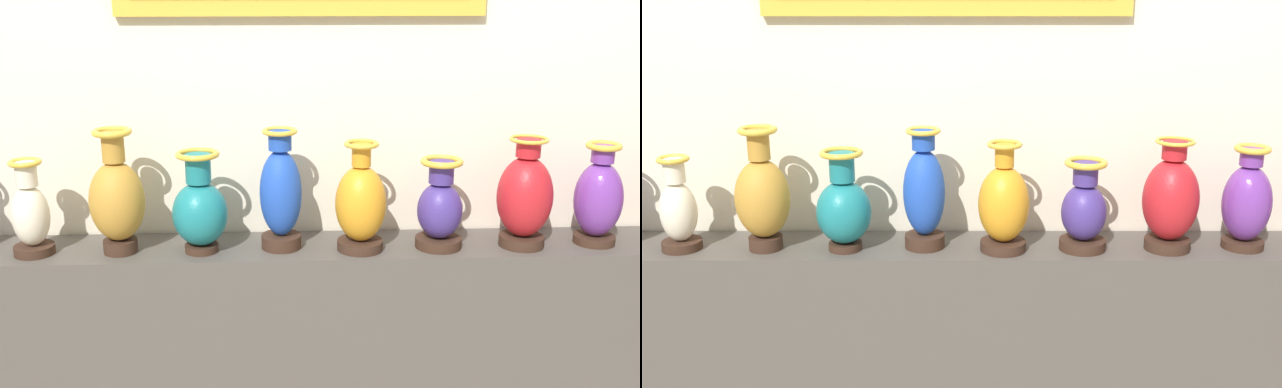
% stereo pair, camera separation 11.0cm
% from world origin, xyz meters
% --- Properties ---
extents(display_shelf, '(2.73, 0.30, 0.88)m').
position_xyz_m(display_shelf, '(0.00, 0.00, 0.44)').
color(display_shelf, '#4C4742').
rests_on(display_shelf, ground_plane).
extents(back_wall, '(4.35, 0.14, 2.74)m').
position_xyz_m(back_wall, '(-0.00, 0.21, 1.39)').
color(back_wall, beige).
rests_on(back_wall, ground_plane).
extents(vase_ivory, '(0.13, 0.13, 0.32)m').
position_xyz_m(vase_ivory, '(-0.95, -0.04, 1.02)').
color(vase_ivory, '#382319').
rests_on(vase_ivory, display_shelf).
extents(vase_ochre, '(0.18, 0.18, 0.42)m').
position_xyz_m(vase_ochre, '(-0.67, -0.04, 1.07)').
color(vase_ochre, '#382319').
rests_on(vase_ochre, display_shelf).
extents(vase_teal, '(0.18, 0.18, 0.34)m').
position_xyz_m(vase_teal, '(-0.40, -0.04, 1.03)').
color(vase_teal, '#382319').
rests_on(vase_teal, display_shelf).
extents(vase_sapphire, '(0.14, 0.14, 0.41)m').
position_xyz_m(vase_sapphire, '(-0.13, -0.02, 1.07)').
color(vase_sapphire, '#382319').
rests_on(vase_sapphire, display_shelf).
extents(vase_amber, '(0.17, 0.17, 0.37)m').
position_xyz_m(vase_amber, '(0.13, -0.05, 1.04)').
color(vase_amber, '#382319').
rests_on(vase_amber, display_shelf).
extents(vase_indigo, '(0.16, 0.16, 0.31)m').
position_xyz_m(vase_indigo, '(0.40, -0.04, 1.02)').
color(vase_indigo, '#382319').
rests_on(vase_indigo, display_shelf).
extents(vase_crimson, '(0.19, 0.19, 0.38)m').
position_xyz_m(vase_crimson, '(0.69, -0.04, 1.06)').
color(vase_crimson, '#382319').
rests_on(vase_crimson, display_shelf).
extents(vase_violet, '(0.16, 0.16, 0.35)m').
position_xyz_m(vase_violet, '(0.95, -0.02, 1.04)').
color(vase_violet, '#382319').
rests_on(vase_violet, display_shelf).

